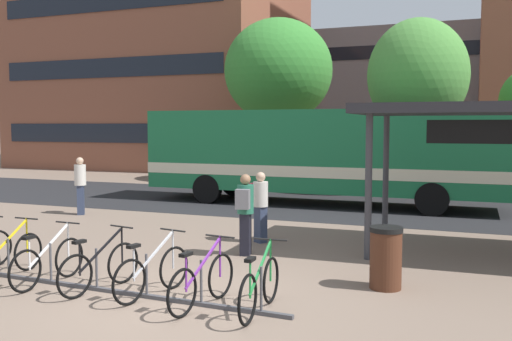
{
  "coord_description": "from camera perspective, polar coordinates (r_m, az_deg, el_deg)",
  "views": [
    {
      "loc": [
        4.38,
        -7.45,
        2.69
      ],
      "look_at": [
        -0.46,
        4.98,
        1.62
      ],
      "focal_mm": 39.51,
      "sensor_mm": 36.0,
      "label": 1
    }
  ],
  "objects": [
    {
      "name": "ground",
      "position": [
        9.05,
        -8.98,
        -12.76
      ],
      "size": [
        200.0,
        200.0,
        0.0
      ],
      "primitive_type": "plane",
      "color": "#7A6656"
    },
    {
      "name": "bus_lane_asphalt",
      "position": [
        19.23,
        7.93,
        -3.48
      ],
      "size": [
        80.0,
        7.2,
        0.01
      ],
      "primitive_type": "cube",
      "color": "#232326",
      "rests_on": "ground"
    },
    {
      "name": "city_bus",
      "position": [
        19.17,
        6.78,
        1.83
      ],
      "size": [
        12.04,
        2.64,
        3.2
      ],
      "rotation": [
        0.0,
        0.0,
        -0.0
      ],
      "color": "#196B3D",
      "rests_on": "ground"
    },
    {
      "name": "bike_rack",
      "position": [
        9.72,
        -15.81,
        -11.1
      ],
      "size": [
        6.81,
        0.38,
        0.7
      ],
      "rotation": [
        0.0,
        0.0,
        -0.04
      ],
      "color": "#47474C",
      "rests_on": "ground"
    },
    {
      "name": "parked_bicycle_yellow_1",
      "position": [
        10.99,
        -23.91,
        -7.92
      ],
      "size": [
        0.52,
        1.72,
        0.99
      ],
      "rotation": [
        0.0,
        0.0,
        1.58
      ],
      "color": "black",
      "rests_on": "ground"
    },
    {
      "name": "parked_bicycle_white_2",
      "position": [
        10.26,
        -20.3,
        -8.69
      ],
      "size": [
        0.52,
        1.72,
        0.99
      ],
      "rotation": [
        0.0,
        0.0,
        1.54
      ],
      "color": "black",
      "rests_on": "ground"
    },
    {
      "name": "parked_bicycle_black_3",
      "position": [
        9.63,
        -15.51,
        -9.44
      ],
      "size": [
        0.54,
        1.7,
        0.99
      ],
      "rotation": [
        0.0,
        0.0,
        1.38
      ],
      "color": "black",
      "rests_on": "ground"
    },
    {
      "name": "parked_bicycle_silver_4",
      "position": [
        9.13,
        -10.43,
        -10.12
      ],
      "size": [
        0.53,
        1.7,
        0.99
      ],
      "rotation": [
        0.0,
        0.0,
        1.38
      ],
      "color": "black",
      "rests_on": "ground"
    },
    {
      "name": "parked_bicycle_purple_5",
      "position": [
        8.51,
        -5.45,
        -11.16
      ],
      "size": [
        0.52,
        1.72,
        0.99
      ],
      "rotation": [
        0.0,
        0.0,
        1.45
      ],
      "color": "black",
      "rests_on": "ground"
    },
    {
      "name": "parked_bicycle_green_6",
      "position": [
        8.21,
        0.4,
        -11.73
      ],
      "size": [
        0.52,
        1.72,
        0.99
      ],
      "rotation": [
        0.0,
        0.0,
        1.6
      ],
      "color": "black",
      "rests_on": "ground"
    },
    {
      "name": "commuter_grey_pack_0",
      "position": [
        11.61,
        -1.11,
        -3.9
      ],
      "size": [
        0.39,
        0.57,
        1.69
      ],
      "rotation": [
        0.0,
        0.0,
        1.74
      ],
      "color": "black",
      "rests_on": "ground"
    },
    {
      "name": "commuter_black_pack_1",
      "position": [
        17.77,
        -17.35,
        -1.07
      ],
      "size": [
        0.55,
        0.6,
        1.73
      ],
      "rotation": [
        0.0,
        0.0,
        5.3
      ],
      "color": "#2D3851",
      "rests_on": "ground"
    },
    {
      "name": "commuter_maroon_pack_2",
      "position": [
        12.94,
        0.37,
        -3.19
      ],
      "size": [
        0.6,
        0.55,
        1.63
      ],
      "rotation": [
        0.0,
        0.0,
        5.7
      ],
      "color": "#2D3851",
      "rests_on": "ground"
    },
    {
      "name": "trash_bin",
      "position": [
        9.62,
        13.0,
        -8.58
      ],
      "size": [
        0.55,
        0.55,
        1.03
      ],
      "color": "#4C2819",
      "rests_on": "ground"
    },
    {
      "name": "street_tree_0",
      "position": [
        27.13,
        2.27,
        10.06
      ],
      "size": [
        5.13,
        5.13,
        7.74
      ],
      "color": "brown",
      "rests_on": "ground"
    },
    {
      "name": "street_tree_2",
      "position": [
        23.08,
        16.05,
        9.22
      ],
      "size": [
        3.88,
        3.88,
        6.84
      ],
      "color": "brown",
      "rests_on": "ground"
    },
    {
      "name": "building_left_wing",
      "position": [
        39.74,
        -9.09,
        14.17
      ],
      "size": [
        16.55,
        13.24,
        18.68
      ],
      "color": "brown",
      "rests_on": "ground"
    },
    {
      "name": "building_centre_block",
      "position": [
        53.5,
        16.83,
        7.3
      ],
      "size": [
        18.28,
        13.18,
        10.78
      ],
      "color": "gray",
      "rests_on": "ground"
    }
  ]
}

